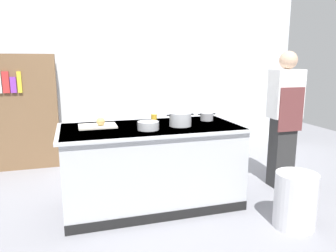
{
  "coord_description": "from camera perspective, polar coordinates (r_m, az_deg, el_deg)",
  "views": [
    {
      "loc": [
        -0.8,
        -3.32,
        1.6
      ],
      "look_at": [
        0.25,
        0.2,
        0.85
      ],
      "focal_mm": 34.12,
      "sensor_mm": 36.0,
      "label": 1
    }
  ],
  "objects": [
    {
      "name": "person_chef",
      "position": [
        4.27,
        20.07,
        1.58
      ],
      "size": [
        0.38,
        0.25,
        1.72
      ],
      "rotation": [
        0.0,
        0.0,
        1.78
      ],
      "color": "#2E2E2E",
      "rests_on": "ground_plane"
    },
    {
      "name": "onion",
      "position": [
        3.48,
        -11.93,
        0.78
      ],
      "size": [
        0.09,
        0.09,
        0.09
      ],
      "primitive_type": "sphere",
      "color": "tan",
      "rests_on": "cutting_board"
    },
    {
      "name": "counter_island",
      "position": [
        3.6,
        -2.92,
        -6.86
      ],
      "size": [
        1.98,
        0.98,
        0.9
      ],
      "color": "#B7BABF",
      "rests_on": "ground_plane"
    },
    {
      "name": "trash_bin",
      "position": [
        3.41,
        21.79,
        -12.21
      ],
      "size": [
        0.4,
        0.4,
        0.55
      ],
      "primitive_type": "cylinder",
      "color": "silver",
      "rests_on": "ground_plane"
    },
    {
      "name": "bookshelf",
      "position": [
        5.23,
        -25.1,
        2.25
      ],
      "size": [
        1.1,
        0.31,
        1.7
      ],
      "color": "brown",
      "rests_on": "ground_plane"
    },
    {
      "name": "ground_plane",
      "position": [
        3.77,
        -2.85,
        -13.58
      ],
      "size": [
        10.0,
        10.0,
        0.0
      ],
      "primitive_type": "plane",
      "color": "gray"
    },
    {
      "name": "back_wall",
      "position": [
        5.48,
        -8.37,
        10.38
      ],
      "size": [
        6.4,
        0.12,
        3.0
      ],
      "primitive_type": "cube",
      "color": "silver",
      "rests_on": "ground_plane"
    },
    {
      "name": "juice_cup",
      "position": [
        3.68,
        -2.52,
        1.35
      ],
      "size": [
        0.07,
        0.07,
        0.1
      ],
      "primitive_type": "cylinder",
      "color": "yellow",
      "rests_on": "counter_island"
    },
    {
      "name": "mixing_bowl",
      "position": [
        3.31,
        -3.56,
        0.07
      ],
      "size": [
        0.22,
        0.22,
        0.09
      ],
      "primitive_type": "cylinder",
      "color": "#B7BABF",
      "rests_on": "counter_island"
    },
    {
      "name": "cutting_board",
      "position": [
        3.53,
        -12.47,
        -0.01
      ],
      "size": [
        0.4,
        0.28,
        0.02
      ],
      "primitive_type": "cube",
      "color": "silver",
      "rests_on": "counter_island"
    },
    {
      "name": "sauce_pan",
      "position": [
        3.85,
        6.92,
        1.66
      ],
      "size": [
        0.22,
        0.15,
        0.09
      ],
      "color": "#99999E",
      "rests_on": "counter_island"
    },
    {
      "name": "stock_pot",
      "position": [
        3.49,
        2.21,
        1.19
      ],
      "size": [
        0.31,
        0.24,
        0.15
      ],
      "color": "#B7BABF",
      "rests_on": "counter_island"
    }
  ]
}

